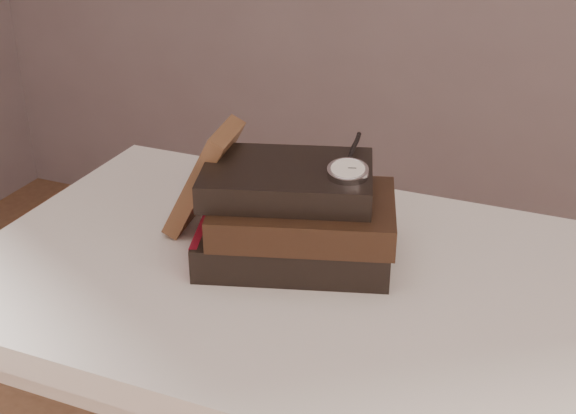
% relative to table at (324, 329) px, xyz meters
% --- Properties ---
extents(table, '(1.00, 0.60, 0.75)m').
position_rel_table_xyz_m(table, '(0.00, 0.00, 0.00)').
color(table, silver).
rests_on(table, ground).
extents(book_stack, '(0.31, 0.25, 0.13)m').
position_rel_table_xyz_m(book_stack, '(-0.06, 0.03, 0.15)').
color(book_stack, black).
rests_on(book_stack, table).
extents(journal, '(0.12, 0.12, 0.17)m').
position_rel_table_xyz_m(journal, '(-0.22, 0.06, 0.18)').
color(journal, '#472C1B').
rests_on(journal, table).
extents(pocket_watch, '(0.07, 0.16, 0.02)m').
position_rel_table_xyz_m(pocket_watch, '(0.01, 0.04, 0.23)').
color(pocket_watch, silver).
rests_on(pocket_watch, book_stack).
extents(eyeglasses, '(0.14, 0.16, 0.05)m').
position_rel_table_xyz_m(eyeglasses, '(-0.17, 0.09, 0.17)').
color(eyeglasses, silver).
rests_on(eyeglasses, book_stack).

